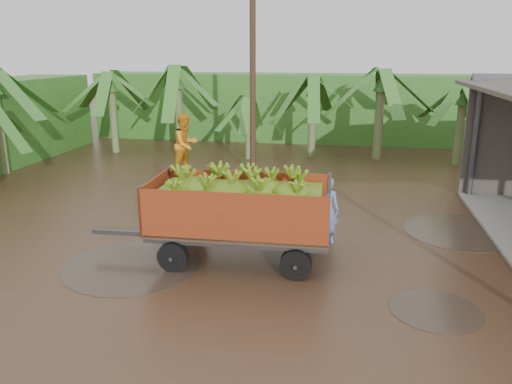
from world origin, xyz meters
TOP-DOWN VIEW (x-y plane):
  - ground at (0.00, 0.00)m, footprint 100.00×100.00m
  - hedge_north at (-2.00, 16.00)m, footprint 22.00×3.00m
  - banana_trailer at (-1.28, -0.97)m, footprint 5.83×2.14m
  - man_blue at (0.70, 0.55)m, footprint 0.73×0.57m
  - utility_pole at (-2.58, 7.53)m, footprint 1.20×0.24m
  - banana_plants at (-5.43, 7.49)m, footprint 25.00×19.98m

SIDE VIEW (x-z plane):
  - ground at x=0.00m, z-range 0.00..0.00m
  - man_blue at x=0.70m, z-range 0.00..1.76m
  - banana_trailer at x=-1.28m, z-range -0.43..2.97m
  - hedge_north at x=-2.00m, z-range 0.00..3.60m
  - banana_plants at x=-5.43m, z-range -0.28..4.05m
  - utility_pole at x=-2.58m, z-range 0.06..8.22m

